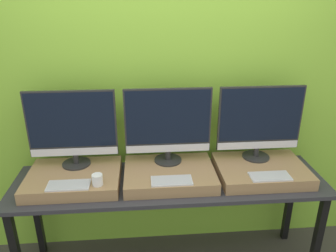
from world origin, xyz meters
TOP-DOWN VIEW (x-y plane):
  - wall_back at (0.00, 0.66)m, footprint 8.00×0.04m
  - workbench at (0.00, 0.30)m, footprint 2.24×0.59m
  - wooden_riser_left at (-0.67, 0.31)m, footprint 0.64×0.48m
  - monitor_left at (-0.67, 0.43)m, footprint 0.62×0.20m
  - keyboard_left at (-0.67, 0.14)m, footprint 0.27×0.13m
  - mug at (-0.49, 0.14)m, footprint 0.07×0.07m
  - wooden_riser_center at (0.00, 0.31)m, footprint 0.64×0.48m
  - monitor_center at (0.00, 0.43)m, footprint 0.62×0.20m
  - keyboard_center at (0.00, 0.14)m, footprint 0.27×0.13m
  - wooden_riser_right at (0.67, 0.31)m, footprint 0.64×0.48m
  - monitor_right at (0.67, 0.43)m, footprint 0.62×0.20m
  - keyboard_right at (0.67, 0.14)m, footprint 0.27×0.13m

SIDE VIEW (x-z plane):
  - workbench at x=0.00m, z-range 0.32..1.12m
  - wooden_riser_left at x=-0.67m, z-range 0.80..0.88m
  - wooden_riser_center at x=0.00m, z-range 0.80..0.88m
  - wooden_riser_right at x=0.67m, z-range 0.80..0.88m
  - keyboard_left at x=-0.67m, z-range 0.88..0.90m
  - keyboard_center at x=0.00m, z-range 0.88..0.90m
  - keyboard_right at x=0.67m, z-range 0.88..0.90m
  - mug at x=-0.49m, z-range 0.88..0.96m
  - monitor_left at x=-0.67m, z-range 0.90..1.46m
  - monitor_center at x=0.00m, z-range 0.90..1.46m
  - monitor_right at x=0.67m, z-range 0.90..1.46m
  - wall_back at x=0.00m, z-range 0.00..2.60m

